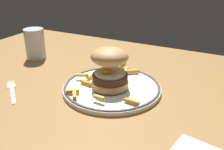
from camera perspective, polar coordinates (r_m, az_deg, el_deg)
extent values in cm
cube|color=olive|center=(71.75, -4.87, -4.77)|extent=(125.15, 93.77, 4.00)
cylinder|color=white|center=(70.17, 0.00, -2.98)|extent=(27.08, 27.08, 1.20)
torus|color=#4C4C51|center=(69.90, 0.00, -2.54)|extent=(26.68, 26.68, 0.80)
cylinder|color=tan|center=(68.60, -0.43, -1.87)|extent=(9.94, 9.94, 1.80)
cylinder|color=#4A291B|center=(67.82, -0.44, -0.49)|extent=(9.50, 9.50, 1.85)
cylinder|color=white|center=(67.33, -0.44, 0.41)|extent=(8.33, 8.33, 0.50)
ellipsoid|color=yellow|center=(66.78, -1.14, 0.83)|extent=(2.60, 2.60, 1.40)
ellipsoid|color=tan|center=(67.04, -0.56, 4.17)|extent=(12.67, 12.91, 5.80)
cube|color=gold|center=(66.24, -8.93, -3.63)|extent=(3.36, 2.85, 0.94)
cube|color=gold|center=(78.96, 2.18, 2.16)|extent=(1.44, 3.75, 0.94)
cube|color=gold|center=(64.58, -8.64, -4.41)|extent=(2.85, 3.33, 0.89)
cube|color=gold|center=(61.25, 4.49, -5.96)|extent=(4.00, 1.13, 0.76)
cube|color=gold|center=(73.56, -6.76, -0.01)|extent=(3.53, 2.31, 0.72)
cube|color=gold|center=(78.35, 3.11, 1.12)|extent=(2.14, 4.54, 0.72)
cube|color=gold|center=(78.78, 0.28, 1.37)|extent=(3.53, 1.08, 0.92)
cube|color=gold|center=(77.39, 4.62, 0.87)|extent=(3.91, 3.16, 0.95)
cube|color=gold|center=(74.39, -4.75, -0.20)|extent=(1.41, 3.66, 0.81)
cube|color=gold|center=(61.48, -3.01, -5.05)|extent=(2.93, 0.84, 0.71)
cube|color=orange|center=(70.61, -5.81, -1.66)|extent=(4.07, 1.36, 0.80)
cylinder|color=silver|center=(96.01, -17.00, 6.75)|extent=(7.02, 7.02, 10.99)
cylinder|color=silver|center=(96.64, -16.85, 5.56)|extent=(6.45, 6.45, 6.76)
cube|color=silver|center=(72.71, -21.52, -4.17)|extent=(8.37, 7.11, 0.36)
cube|color=silver|center=(78.11, -21.80, -2.22)|extent=(3.25, 3.22, 0.32)
cube|color=silver|center=(80.13, -22.42, -1.65)|extent=(2.02, 1.72, 0.28)
cube|color=silver|center=(80.12, -22.07, -1.59)|extent=(2.02, 1.72, 0.28)
cube|color=silver|center=(80.12, -21.72, -1.54)|extent=(2.02, 1.72, 0.28)
cube|color=silver|center=(80.11, -21.36, -1.48)|extent=(2.02, 1.72, 0.28)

